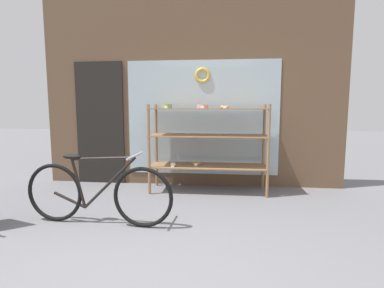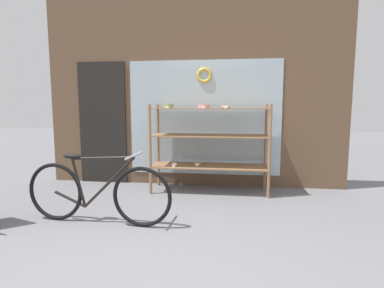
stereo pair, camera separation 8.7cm
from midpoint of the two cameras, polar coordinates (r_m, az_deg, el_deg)
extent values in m
plane|color=slate|center=(2.64, -7.49, -23.45)|extent=(30.00, 30.00, 0.00)
cube|color=brown|center=(5.10, 0.62, 10.39)|extent=(5.05, 0.08, 3.26)
cube|color=#A3B7C1|center=(5.03, 2.82, 4.97)|extent=(2.53, 0.02, 1.90)
cube|color=black|center=(5.47, -16.21, 3.82)|extent=(0.84, 0.03, 2.10)
torus|color=gold|center=(5.04, 2.85, 12.94)|extent=(0.26, 0.06, 0.26)
cylinder|color=#8E6642|center=(4.59, -7.43, -1.09)|extent=(0.04, 0.04, 1.38)
cylinder|color=#8E6642|center=(4.48, 15.08, -1.48)|extent=(0.04, 0.04, 1.38)
cylinder|color=#8E6642|center=(5.08, -5.98, -0.28)|extent=(0.04, 0.04, 1.38)
cylinder|color=#8E6642|center=(4.98, 14.32, -0.61)|extent=(0.04, 0.04, 1.38)
cube|color=#8E6642|center=(4.74, 3.86, -4.20)|extent=(1.82, 0.55, 0.02)
cube|color=#8E6642|center=(4.67, 3.91, 1.60)|extent=(1.82, 0.55, 0.02)
cube|color=#8E6642|center=(4.65, 3.95, 6.71)|extent=(1.82, 0.55, 0.02)
torus|color=#B27A42|center=(4.79, 1.62, -3.73)|extent=(0.15, 0.15, 0.04)
cube|color=white|center=(4.71, 1.52, -3.94)|extent=(0.05, 0.00, 0.04)
ellipsoid|color=beige|center=(4.67, -2.88, -3.89)|extent=(0.09, 0.08, 0.06)
cube|color=white|center=(4.62, -2.99, -4.17)|extent=(0.05, 0.00, 0.04)
cylinder|color=pink|center=(4.59, 2.83, 7.16)|extent=(0.18, 0.18, 0.05)
cube|color=white|center=(4.49, 2.73, 7.05)|extent=(0.05, 0.00, 0.04)
torus|color=tan|center=(4.52, 7.03, 7.02)|extent=(0.14, 0.14, 0.04)
cube|color=white|center=(4.44, 7.02, 7.00)|extent=(0.05, 0.00, 0.04)
cylinder|color=#7A995B|center=(4.70, -4.01, 7.22)|extent=(0.16, 0.16, 0.06)
cube|color=white|center=(4.61, -4.22, 7.04)|extent=(0.05, 0.00, 0.04)
torus|color=black|center=(3.89, -24.00, -8.31)|extent=(0.69, 0.09, 0.69)
torus|color=black|center=(3.41, -8.78, -9.95)|extent=(0.69, 0.09, 0.69)
cylinder|color=black|center=(3.51, -14.86, -7.12)|extent=(0.64, 0.07, 0.62)
cylinder|color=black|center=(3.49, -16.00, -2.59)|extent=(0.75, 0.08, 0.07)
cylinder|color=black|center=(3.70, -20.14, -6.94)|extent=(0.17, 0.04, 0.57)
cylinder|color=black|center=(3.81, -21.59, -9.73)|extent=(0.39, 0.06, 0.18)
ellipsoid|color=black|center=(3.67, -21.25, -2.16)|extent=(0.23, 0.10, 0.06)
cylinder|color=#B2B2B7|center=(3.33, -10.24, -2.18)|extent=(0.05, 0.46, 0.02)
camera|label=1|loc=(0.04, -89.35, 0.08)|focal=28.00mm
camera|label=2|loc=(0.04, 90.65, -0.08)|focal=28.00mm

